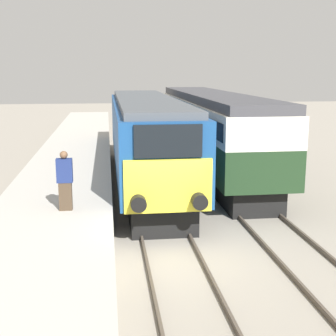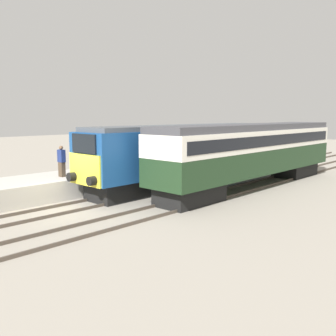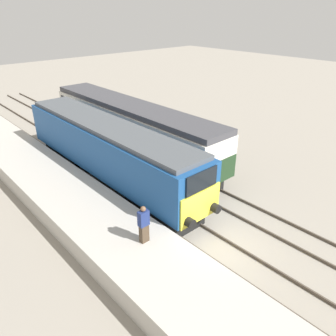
% 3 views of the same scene
% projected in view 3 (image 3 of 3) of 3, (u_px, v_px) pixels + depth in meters
% --- Properties ---
extents(ground_plane, '(120.00, 120.00, 0.00)m').
position_uv_depth(ground_plane, '(211.00, 245.00, 14.93)').
color(ground_plane, gray).
extents(platform_left, '(3.50, 50.00, 1.05)m').
position_uv_depth(platform_left, '(62.00, 193.00, 18.03)').
color(platform_left, '#B7B2A8').
rests_on(platform_left, ground_plane).
extents(rails_near_track, '(1.51, 60.00, 0.14)m').
position_uv_depth(rails_near_track, '(143.00, 200.00, 18.22)').
color(rails_near_track, '#4C4238').
rests_on(rails_near_track, ground_plane).
extents(rails_far_track, '(1.50, 60.00, 0.14)m').
position_uv_depth(rails_far_track, '(186.00, 181.00, 20.27)').
color(rails_far_track, '#4C4238').
rests_on(rails_far_track, ground_plane).
extents(locomotive, '(2.70, 15.46, 3.78)m').
position_uv_depth(locomotive, '(108.00, 149.00, 19.49)').
color(locomotive, black).
rests_on(locomotive, ground_plane).
extents(passenger_carriage, '(2.75, 16.19, 3.85)m').
position_uv_depth(passenger_carriage, '(131.00, 125.00, 22.94)').
color(passenger_carriage, black).
rests_on(passenger_carriage, ground_plane).
extents(person_on_platform, '(0.44, 0.26, 1.69)m').
position_uv_depth(person_on_platform, '(144.00, 224.00, 13.19)').
color(person_on_platform, '#473828').
rests_on(person_on_platform, platform_left).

